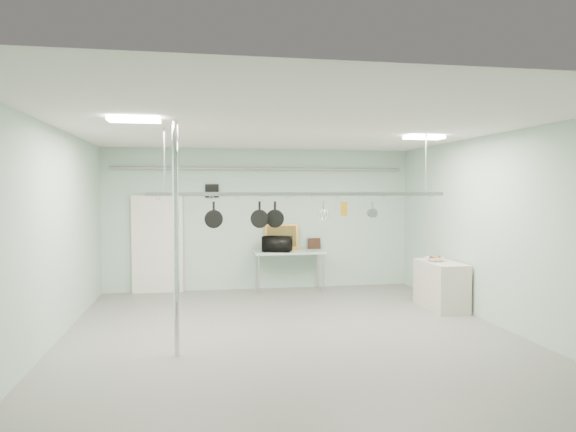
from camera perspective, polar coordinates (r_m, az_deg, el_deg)
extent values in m
plane|color=gray|center=(8.10, 0.42, -13.31)|extent=(8.00, 8.00, 0.00)
cube|color=silver|center=(7.84, 0.43, 9.70)|extent=(7.00, 8.00, 0.02)
cube|color=#A4C5B2|center=(11.75, -3.06, -0.36)|extent=(7.00, 0.02, 3.20)
cube|color=#A4C5B2|center=(9.11, 22.58, -1.49)|extent=(0.02, 8.00, 3.20)
cube|color=silver|center=(11.70, -14.30, -3.16)|extent=(1.10, 0.10, 2.20)
cube|color=black|center=(11.63, -8.45, 2.78)|extent=(0.30, 0.04, 0.30)
cylinder|color=gray|center=(11.65, -3.02, 5.27)|extent=(6.60, 0.07, 0.07)
cylinder|color=silver|center=(7.10, -12.33, -2.50)|extent=(0.08, 0.08, 3.20)
cube|color=silver|center=(11.52, 0.15, -4.02)|extent=(1.60, 0.70, 0.05)
cylinder|color=#B7B7BC|center=(11.20, -3.25, -6.54)|extent=(0.04, 0.04, 0.86)
cylinder|color=#B7B7BC|center=(11.75, -3.57, -6.10)|extent=(0.04, 0.04, 0.86)
cylinder|color=#B7B7BC|center=(11.45, 3.97, -6.34)|extent=(0.04, 0.04, 0.86)
cylinder|color=#B7B7BC|center=(11.99, 3.32, -5.92)|extent=(0.04, 0.04, 0.86)
cube|color=beige|center=(10.29, 16.63, -7.38)|extent=(0.60, 1.20, 0.90)
cube|color=#B7B7BC|center=(8.12, 1.44, 2.46)|extent=(4.80, 0.06, 0.06)
cylinder|color=#B7B7BC|center=(7.99, -13.58, 5.97)|extent=(0.02, 0.02, 0.94)
cylinder|color=#B7B7BC|center=(8.79, 15.06, 5.65)|extent=(0.02, 0.02, 0.94)
cube|color=white|center=(6.97, -16.72, 10.21)|extent=(0.65, 0.30, 0.05)
cube|color=white|center=(9.13, 14.87, 8.44)|extent=(0.65, 0.30, 0.05)
imported|color=black|center=(11.38, -1.19, -3.11)|extent=(0.72, 0.61, 0.34)
cylinder|color=silver|center=(11.45, -0.11, -3.42)|extent=(0.16, 0.16, 0.20)
cube|color=#CA8436|center=(11.76, -0.72, -2.34)|extent=(0.78, 0.14, 0.58)
cube|color=black|center=(11.92, 2.92, -3.07)|extent=(0.30, 0.10, 0.25)
imported|color=silver|center=(10.23, 16.01, -4.65)|extent=(0.34, 0.34, 0.08)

